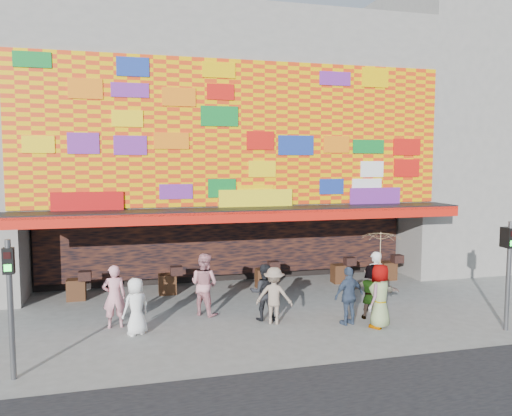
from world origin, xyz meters
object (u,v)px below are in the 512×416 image
Objects in this scene: signal_left at (10,293)px; ped_h at (375,281)px; ped_f at (372,291)px; ped_d at (274,296)px; ped_c at (264,292)px; ped_e at (349,296)px; ped_i at (204,284)px; signal_right at (509,263)px; ped_g at (380,296)px; parasol at (381,249)px; ped_a at (136,306)px; ped_b at (114,296)px.

signal_left is 10.13m from ped_h.
ped_f is at bearing 51.10° from ped_h.
ped_c is at bearing -37.55° from ped_d.
ped_d is 0.99× the size of ped_f.
ped_e is 4.29m from ped_i.
ped_h is (0.47, 0.72, 0.11)m from ped_f.
signal_right reaches higher than ped_i.
ped_h is (3.56, 0.03, 0.10)m from ped_c.
signal_left is 1.68× the size of ped_g.
ped_i is (4.60, 3.45, -0.93)m from signal_left.
parasol reaches higher than ped_i.
ped_a is 6.66m from ped_g.
ped_h is (1.34, 1.03, 0.10)m from ped_e.
parasol reaches higher than ped_b.
ped_a is at bearing -19.63° from ped_e.
ped_i reaches higher than ped_b.
ped_e is 1.61m from parasol.
ped_g is at bearing 162.01° from ped_b.
ped_f is 0.77m from ped_g.
ped_c is 3.56m from parasol.
ped_c is at bearing -5.52° from ped_h.
ped_i is at bearing 152.52° from parasol.
ped_b is 4.46m from ped_d.
parasol reaches higher than ped_e.
ped_c reaches higher than ped_f.
ped_b is 2.65m from ped_i.
ped_e is at bearing 56.32° from ped_f.
parasol is (4.55, -2.37, 1.27)m from ped_i.
ped_g is (-3.25, 1.08, -0.97)m from signal_right.
signal_left reaches higher than parasol.
ped_a is at bearing -2.88° from ped_h.
signal_right is 6.78m from ped_c.
ped_g is 1.31m from parasol.
ped_a is 0.82× the size of ped_i.
ped_b is at bearing -25.53° from ped_e.
ped_i reaches higher than ped_f.
ped_i is at bearing -11.17° from ped_d.
ped_h reaches higher than ped_e.
ped_i reaches higher than ped_g.
parasol is (2.95, -1.44, 1.38)m from ped_c.
signal_left reaches higher than ped_i.
ped_h is 5.24m from ped_i.
ped_h reaches higher than ped_a.
ped_h is at bearing 14.64° from signal_left.
signal_right is 1.84× the size of ped_f.
ped_g reaches higher than ped_e.
ped_f is at bearing -173.48° from ped_e.
ped_h is at bearing 152.18° from ped_a.
signal_right is 8.58m from ped_i.
ped_d is 3.26m from parasol.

